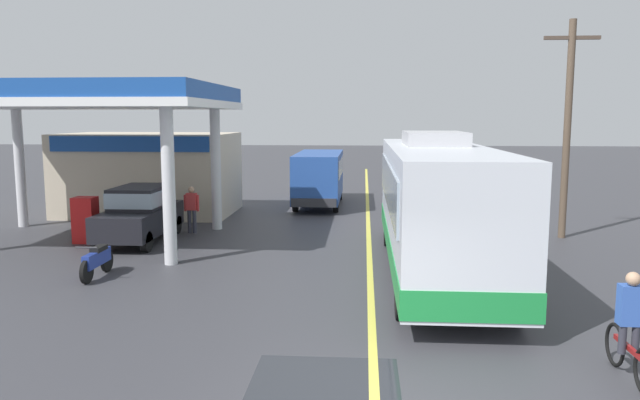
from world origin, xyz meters
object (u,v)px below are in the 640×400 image
(minibus_opposing_lane, at_px, (319,174))
(pedestrian_near_pump, at_px, (130,215))
(coach_bus_main, at_px, (437,208))
(pedestrian_by_shop, at_px, (192,207))
(cyclist_on_shoulder, at_px, (630,331))
(motorcycle_parked_forecourt, at_px, (97,260))
(car_at_pump, at_px, (140,211))

(minibus_opposing_lane, distance_m, pedestrian_near_pump, 10.63)
(coach_bus_main, relative_size, pedestrian_by_shop, 6.65)
(minibus_opposing_lane, bearing_deg, cyclist_on_shoulder, -71.47)
(cyclist_on_shoulder, distance_m, pedestrian_by_shop, 15.36)
(coach_bus_main, relative_size, minibus_opposing_lane, 1.80)
(coach_bus_main, bearing_deg, motorcycle_parked_forecourt, -172.26)
(coach_bus_main, distance_m, cyclist_on_shoulder, 6.97)
(car_at_pump, height_order, minibus_opposing_lane, minibus_opposing_lane)
(car_at_pump, xyz_separation_m, pedestrian_by_shop, (1.27, 1.57, -0.08))
(minibus_opposing_lane, relative_size, motorcycle_parked_forecourt, 3.41)
(minibus_opposing_lane, height_order, pedestrian_near_pump, minibus_opposing_lane)
(motorcycle_parked_forecourt, relative_size, pedestrian_by_shop, 1.08)
(car_at_pump, height_order, pedestrian_by_shop, car_at_pump)
(pedestrian_near_pump, relative_size, pedestrian_by_shop, 1.00)
(cyclist_on_shoulder, relative_size, motorcycle_parked_forecourt, 1.01)
(cyclist_on_shoulder, xyz_separation_m, pedestrian_near_pump, (-11.68, 9.48, 0.15))
(coach_bus_main, height_order, pedestrian_by_shop, coach_bus_main)
(coach_bus_main, distance_m, pedestrian_near_pump, 9.92)
(coach_bus_main, relative_size, cyclist_on_shoulder, 6.07)
(motorcycle_parked_forecourt, bearing_deg, pedestrian_near_pump, 99.84)
(car_at_pump, distance_m, pedestrian_near_pump, 0.45)
(cyclist_on_shoulder, bearing_deg, coach_bus_main, 108.96)
(pedestrian_near_pump, xyz_separation_m, pedestrian_by_shop, (1.45, 1.98, 0.00))
(minibus_opposing_lane, bearing_deg, motorcycle_parked_forecourt, -109.66)
(cyclist_on_shoulder, bearing_deg, minibus_opposing_lane, 108.53)
(minibus_opposing_lane, height_order, cyclist_on_shoulder, minibus_opposing_lane)
(minibus_opposing_lane, relative_size, pedestrian_by_shop, 3.69)
(pedestrian_near_pump, bearing_deg, minibus_opposing_lane, 59.11)
(motorcycle_parked_forecourt, bearing_deg, coach_bus_main, 7.74)
(pedestrian_near_pump, bearing_deg, cyclist_on_shoulder, -39.06)
(motorcycle_parked_forecourt, height_order, pedestrian_near_pump, pedestrian_near_pump)
(pedestrian_by_shop, bearing_deg, pedestrian_near_pump, -126.35)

